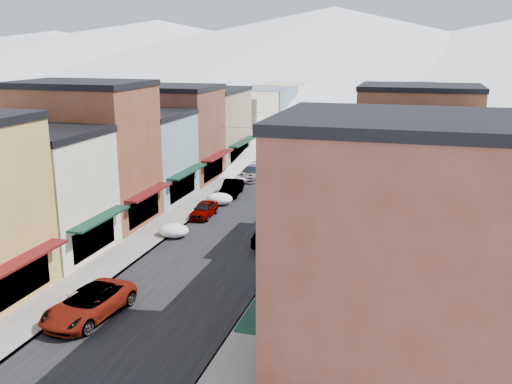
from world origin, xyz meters
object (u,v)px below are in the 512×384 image
Objects in this scene: car_white_suv at (89,304)px; car_silver_sedan at (204,209)px; car_green_sedan at (271,235)px; car_dark_hatch at (232,188)px; fire_hydrant at (263,286)px; trash_can at (301,236)px; streetlamp_near at (309,196)px.

car_silver_sedan is (-0.80, 20.69, -0.14)m from car_white_suv.
car_green_sedan reaches higher than car_silver_sedan.
car_white_suv reaches higher than car_dark_hatch.
fire_hydrant is (8.84, 6.02, -0.39)m from car_white_suv.
trash_can is at bearing -158.92° from car_green_sedan.
car_white_suv reaches higher than car_silver_sedan.
car_silver_sedan is 9.56m from car_green_sedan.
trash_can is (10.14, -12.96, -0.12)m from car_dark_hatch.
trash_can is (10.14, -4.86, -0.04)m from car_silver_sedan.
streetlamp_near is (2.01, 5.55, 1.93)m from car_green_sedan.
car_green_sedan is at bearing -66.28° from car_dark_hatch.
trash_can is at bearing 66.57° from car_white_suv.
car_silver_sedan is 0.92× the size of car_green_sedan.
trash_can is 5.28m from streetlamp_near.
streetlamp_near is at bearing -2.22° from car_silver_sedan.
car_white_suv is 1.28× the size of car_dark_hatch.
car_dark_hatch is 1.22× the size of streetlamp_near.
fire_hydrant is (9.64, -14.68, -0.25)m from car_silver_sedan.
trash_can is (0.49, 9.82, 0.20)m from fire_hydrant.
car_green_sedan is 4.42× the size of trash_can.
car_green_sedan is at bearing -163.83° from trash_can.
car_white_suv is 1.46× the size of car_silver_sedan.
car_dark_hatch is (-0.80, 28.79, -0.06)m from car_white_suv.
trash_can is at bearing -27.89° from car_silver_sedan.
streetlamp_near is (0.17, 14.69, 2.22)m from fire_hydrant.
streetlamp_near is (9.81, -8.09, 1.89)m from car_dark_hatch.
car_silver_sedan is 17.56m from fire_hydrant.
streetlamp_near is (9.01, 20.70, 1.83)m from car_white_suv.
car_white_suv is at bearing 70.12° from car_green_sedan.
trash_can is (9.34, 15.84, -0.18)m from car_white_suv.
car_dark_hatch is 24.73m from fire_hydrant.
car_silver_sedan reaches higher than fire_hydrant.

